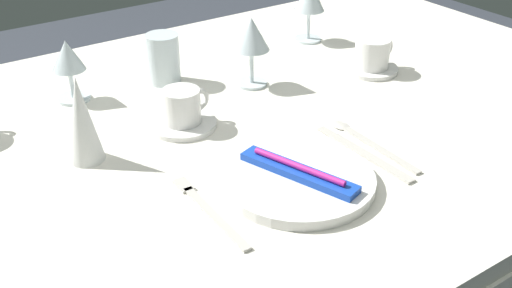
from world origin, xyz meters
name	(u,v)px	position (x,y,z in m)	size (l,w,h in m)	color
dining_table	(235,158)	(0.00, 0.00, 0.66)	(1.80, 1.11, 0.74)	silver
dinner_plate	(298,180)	(-0.03, -0.24, 0.75)	(0.25, 0.25, 0.02)	white
toothbrush_package	(298,171)	(-0.03, -0.24, 0.77)	(0.10, 0.21, 0.02)	blue
fork_outer	(207,209)	(-0.19, -0.22, 0.74)	(0.02, 0.22, 0.00)	beige
dinner_knife	(365,154)	(0.12, -0.24, 0.74)	(0.02, 0.23, 0.00)	beige
spoon_soup	(363,139)	(0.15, -0.20, 0.74)	(0.03, 0.22, 0.01)	beige
saucer_right	(371,69)	(0.39, 0.03, 0.74)	(0.12, 0.12, 0.01)	white
coffee_cup_right	(373,53)	(0.39, 0.03, 0.78)	(0.10, 0.08, 0.07)	white
saucer_far	(183,124)	(-0.09, 0.04, 0.74)	(0.13, 0.13, 0.01)	white
coffee_cup_far	(182,106)	(-0.09, 0.04, 0.78)	(0.09, 0.07, 0.07)	white
wine_glass_centre	(251,37)	(0.13, 0.12, 0.85)	(0.08, 0.08, 0.15)	silver
wine_glass_left	(68,60)	(-0.22, 0.27, 0.83)	(0.07, 0.07, 0.13)	silver
drink_tumbler	(163,59)	(-0.02, 0.25, 0.79)	(0.07, 0.07, 0.11)	silver
napkin_folded	(81,119)	(-0.28, 0.03, 0.82)	(0.06, 0.06, 0.16)	white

